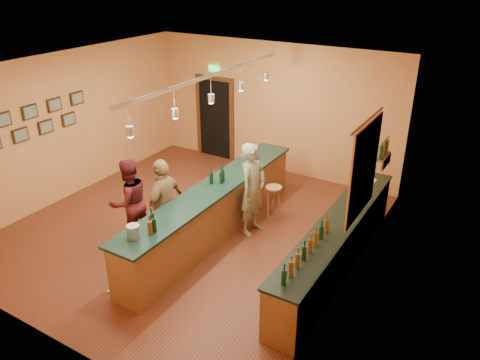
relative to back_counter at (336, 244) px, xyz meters
The scene contains 17 objects.
floor 3.01m from the back_counter, behind, with size 7.00×7.00×0.00m, color #592919.
ceiling 4.03m from the back_counter, behind, with size 6.50×7.00×0.02m, color silver.
wall_back 4.59m from the back_counter, 131.80° to the left, with size 6.50×0.02×3.20m, color #E29E55.
wall_front 4.86m from the back_counter, 128.91° to the right, with size 6.50×0.02×3.20m, color #E29E55.
wall_left 6.32m from the back_counter, behind, with size 0.02×7.00×3.20m, color #E29E55.
wall_right 1.16m from the back_counter, 32.52° to the right, with size 0.02×7.00×3.20m, color #E29E55.
doorway 5.75m from the back_counter, 144.79° to the left, with size 1.15×0.09×2.48m.
tapestry 1.41m from the back_counter, 40.29° to the left, with size 0.03×1.40×1.60m, color #A02920.
bottle_shelf 2.10m from the back_counter, 83.32° to the left, with size 0.17×0.55×0.54m.
picture_grid 6.42m from the back_counter, behind, with size 0.06×2.20×0.70m, color #382111, non-canonical shape.
back_counter is the anchor object (origin of this frame).
tasting_bar 2.41m from the back_counter, behind, with size 0.73×5.10×1.38m.
pendant_track 3.46m from the back_counter, behind, with size 0.11×4.60×0.50m.
bartender 1.93m from the back_counter, 169.50° to the left, with size 0.68×0.44×1.85m, color gray.
customer_a 3.82m from the back_counter, 162.56° to the right, with size 0.81×0.63×1.68m, color #59191E.
customer_b 3.12m from the back_counter, 161.97° to the right, with size 1.04×0.43×1.77m, color #997A51.
bar_stool 2.05m from the back_counter, 148.84° to the left, with size 0.34×0.34×0.70m.
Camera 1 is at (5.04, -6.48, 4.88)m, focal length 35.00 mm.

